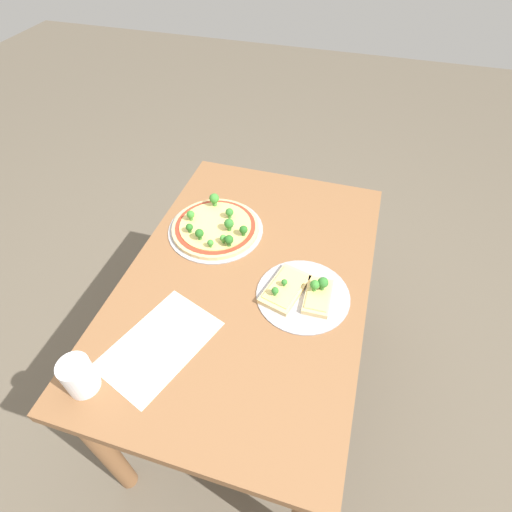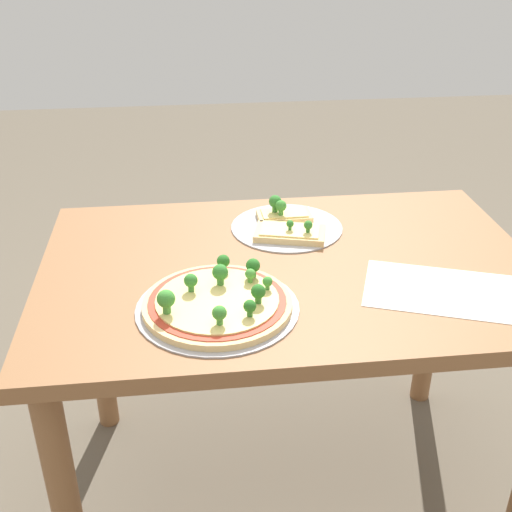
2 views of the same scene
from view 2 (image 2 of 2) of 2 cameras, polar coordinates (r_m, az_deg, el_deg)
The scene contains 5 objects.
ground_plane at distance 1.90m, azimuth 2.43°, elevation -19.54°, with size 8.00×8.00×0.00m, color brown.
dining_table at distance 1.51m, azimuth 2.90°, elevation -4.09°, with size 1.12×0.74×0.70m.
pizza_tray_whole at distance 1.29m, azimuth -3.42°, elevation -4.10°, with size 0.33×0.33×0.07m.
pizza_tray_slice at distance 1.61m, azimuth 2.76°, elevation 2.78°, with size 0.28×0.28×0.07m.
paper_menu at distance 1.41m, azimuth 16.04°, elevation -2.97°, with size 0.31×0.20×0.00m, color silver.
Camera 2 is at (0.22, 1.25, 1.41)m, focal length 45.00 mm.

